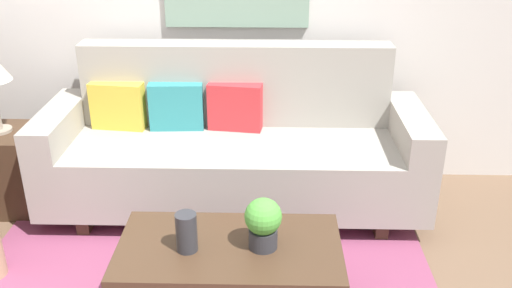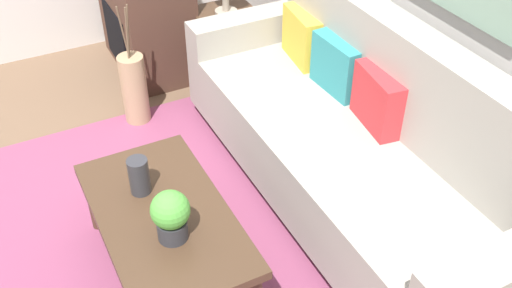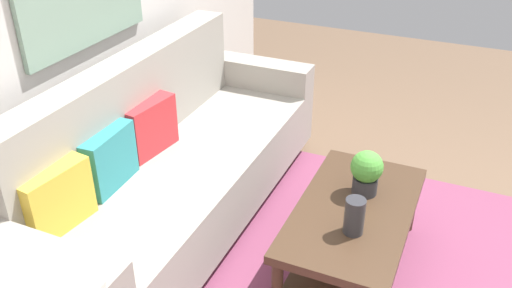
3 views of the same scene
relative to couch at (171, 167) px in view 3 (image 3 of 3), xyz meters
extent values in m
cube|color=silver|center=(-0.13, 0.53, 0.92)|extent=(4.90, 0.10, 2.70)
cube|color=#843D5B|center=(-0.13, -1.01, -0.43)|extent=(2.61, 2.05, 0.01)
cube|color=gray|center=(0.00, -0.07, -0.11)|extent=(2.09, 0.84, 0.40)
cube|color=gray|center=(0.00, 0.25, 0.37)|extent=(2.09, 0.20, 0.56)
cube|color=gray|center=(1.14, -0.07, -0.01)|extent=(0.20, 0.84, 0.60)
cube|color=#422D1E|center=(0.94, -0.07, -0.37)|extent=(0.08, 0.74, 0.12)
cube|color=gold|center=(-0.79, 0.12, 0.25)|extent=(0.37, 0.16, 0.32)
cube|color=teal|center=(-0.40, 0.12, 0.25)|extent=(0.37, 0.14, 0.32)
cube|color=red|center=(0.00, 0.12, 0.25)|extent=(0.37, 0.17, 0.32)
cube|color=#422D1E|center=(0.04, -1.12, -0.03)|extent=(1.10, 0.60, 0.05)
cube|color=#422D1E|center=(0.04, -1.12, -0.31)|extent=(0.98, 0.50, 0.02)
cylinder|color=#422D1E|center=(0.53, -1.37, -0.24)|extent=(0.06, 0.06, 0.38)
cylinder|color=#422D1E|center=(-0.45, -0.87, -0.24)|extent=(0.06, 0.06, 0.38)
cylinder|color=#422D1E|center=(0.53, -0.87, -0.24)|extent=(0.06, 0.06, 0.38)
cylinder|color=#2D2D33|center=(-0.16, -1.17, 0.10)|extent=(0.10, 0.10, 0.20)
cylinder|color=#2D2D33|center=(0.21, -1.13, 0.05)|extent=(0.14, 0.14, 0.10)
sphere|color=#4B9A39|center=(0.21, -1.13, 0.17)|extent=(0.18, 0.18, 0.18)
camera|label=1|loc=(0.23, -3.42, 1.59)|focal=39.57mm
camera|label=2|loc=(2.07, -1.65, 2.02)|focal=41.91mm
camera|label=3|loc=(-2.33, -1.59, 1.76)|focal=38.04mm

